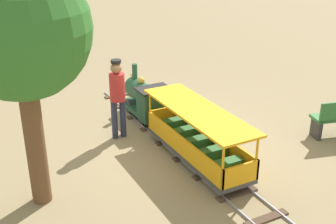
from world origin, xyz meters
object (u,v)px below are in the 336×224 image
Objects in this scene: locomotive at (146,99)px; oak_tree_near at (20,32)px; conductor_person at (117,93)px; passenger_car at (197,140)px.

oak_tree_near is at bearing -143.64° from locomotive.
locomotive is at bearing 32.05° from conductor_person.
oak_tree_near is (-2.76, 0.08, 2.21)m from passenger_car.
locomotive is 1.13m from conductor_person.
oak_tree_near is (-2.76, -2.03, 2.15)m from locomotive.
passenger_car is at bearing -1.64° from oak_tree_near.
oak_tree_near reaches higher than conductor_person.
oak_tree_near is at bearing -141.81° from conductor_person.
conductor_person reaches higher than locomotive.
passenger_car is 1.67× the size of conductor_person.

